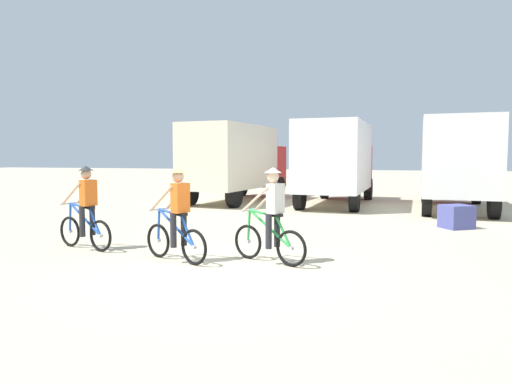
# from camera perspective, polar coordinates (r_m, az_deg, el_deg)

# --- Properties ---
(ground_plane) EXTENTS (120.00, 120.00, 0.00)m
(ground_plane) POSITION_cam_1_polar(r_m,az_deg,el_deg) (8.39, -4.03, -9.58)
(ground_plane) COLOR beige
(box_truck_cream_rv) EXTENTS (3.30, 7.02, 3.35)m
(box_truck_cream_rv) POSITION_cam_1_polar(r_m,az_deg,el_deg) (20.62, -2.49, 4.02)
(box_truck_cream_rv) COLOR beige
(box_truck_cream_rv) RESTS_ON ground
(box_truck_avon_van) EXTENTS (2.86, 6.91, 3.35)m
(box_truck_avon_van) POSITION_cam_1_polar(r_m,az_deg,el_deg) (19.46, 9.95, 3.93)
(box_truck_avon_van) COLOR white
(box_truck_avon_van) RESTS_ON ground
(box_truck_white_box) EXTENTS (2.89, 6.91, 3.35)m
(box_truck_white_box) POSITION_cam_1_polar(r_m,az_deg,el_deg) (18.89, 23.41, 3.62)
(box_truck_white_box) COLOR white
(box_truck_white_box) RESTS_ON ground
(cyclist_orange_shirt) EXTENTS (1.66, 0.70, 1.82)m
(cyclist_orange_shirt) POSITION_cam_1_polar(r_m,az_deg,el_deg) (10.71, -20.21, -2.18)
(cyclist_orange_shirt) COLOR black
(cyclist_orange_shirt) RESTS_ON ground
(cyclist_cowboy_hat) EXTENTS (1.59, 0.84, 1.82)m
(cyclist_cowboy_hat) POSITION_cam_1_polar(r_m,az_deg,el_deg) (9.01, -9.69, -3.18)
(cyclist_cowboy_hat) COLOR black
(cyclist_cowboy_hat) RESTS_ON ground
(cyclist_near_camera) EXTENTS (1.59, 0.84, 1.82)m
(cyclist_near_camera) POSITION_cam_1_polar(r_m,az_deg,el_deg) (8.77, 1.89, -3.33)
(cyclist_near_camera) COLOR black
(cyclist_near_camera) RESTS_ON ground
(supply_crate) EXTENTS (1.00, 0.98, 0.66)m
(supply_crate) POSITION_cam_1_polar(r_m,az_deg,el_deg) (14.18, 23.44, -2.81)
(supply_crate) COLOR #4C5199
(supply_crate) RESTS_ON ground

